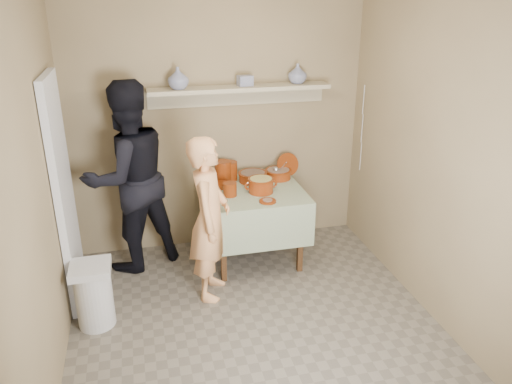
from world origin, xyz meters
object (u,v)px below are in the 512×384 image
object	(u,v)px
person_cook	(210,219)
cazuela_rice	(261,184)
trash_bin	(94,295)
serving_table	(253,200)
person_helper	(129,178)

from	to	relation	value
person_cook	cazuela_rice	size ratio (longest dim) A/B	4.51
person_cook	trash_bin	world-z (taller)	person_cook
person_cook	serving_table	xyz separation A→B (m)	(0.52, 0.55, -0.10)
person_cook	serving_table	distance (m)	0.76
person_helper	trash_bin	xyz separation A→B (m)	(-0.34, -0.95, -0.65)
person_cook	person_helper	distance (m)	0.99
cazuela_rice	trash_bin	distance (m)	1.82
cazuela_rice	trash_bin	xyz separation A→B (m)	(-1.58, -0.70, -0.56)
cazuela_rice	person_cook	bearing A→B (deg)	-141.81
serving_table	person_helper	bearing A→B (deg)	172.45
person_cook	cazuela_rice	distance (m)	0.74
serving_table	trash_bin	size ratio (longest dim) A/B	1.74
person_helper	trash_bin	bearing A→B (deg)	43.85
person_cook	person_helper	size ratio (longest dim) A/B	0.80
person_helper	person_cook	bearing A→B (deg)	107.04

